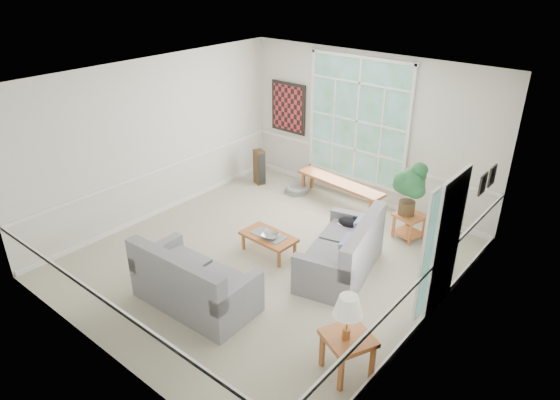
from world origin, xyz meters
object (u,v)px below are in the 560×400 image
(coffee_table, at_px, (269,244))
(side_table, at_px, (347,354))
(loveseat_front, at_px, (195,275))
(end_table, at_px, (409,226))
(loveseat_right, at_px, (341,246))

(coffee_table, distance_m, side_table, 2.88)
(loveseat_front, relative_size, end_table, 3.82)
(end_table, bearing_deg, loveseat_right, -101.87)
(loveseat_right, relative_size, side_table, 3.18)
(coffee_table, bearing_deg, end_table, 53.55)
(coffee_table, height_order, end_table, end_table)
(loveseat_right, relative_size, loveseat_front, 0.99)
(coffee_table, xyz_separation_m, end_table, (1.59, 2.00, 0.06))
(end_table, distance_m, side_table, 3.55)
(loveseat_right, relative_size, end_table, 3.77)
(coffee_table, height_order, side_table, side_table)
(end_table, bearing_deg, side_table, -75.29)
(loveseat_front, distance_m, end_table, 3.99)
(loveseat_right, relative_size, coffee_table, 1.87)
(loveseat_right, height_order, side_table, loveseat_right)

